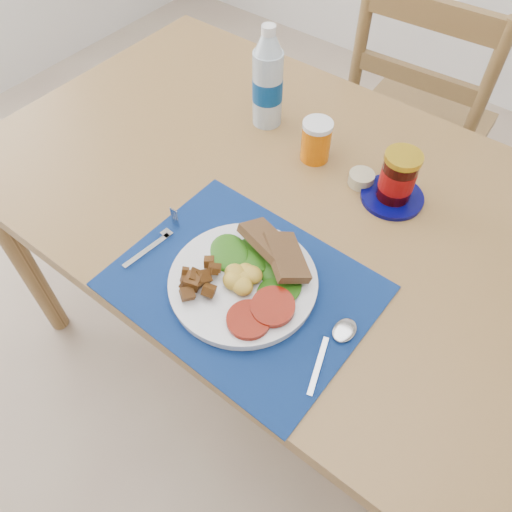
{
  "coord_description": "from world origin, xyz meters",
  "views": [
    {
      "loc": [
        0.46,
        -0.48,
        1.54
      ],
      "look_at": [
        0.11,
        -0.03,
        0.8
      ],
      "focal_mm": 35.0,
      "sensor_mm": 36.0,
      "label": 1
    }
  ],
  "objects_px": {
    "breakfast_plate": "(239,279)",
    "juice_glass": "(316,142)",
    "chair_far": "(420,102)",
    "jam_on_saucer": "(397,180)",
    "water_bottle": "(268,83)"
  },
  "relations": [
    {
      "from": "juice_glass",
      "to": "jam_on_saucer",
      "type": "distance_m",
      "value": 0.21
    },
    {
      "from": "chair_far",
      "to": "juice_glass",
      "type": "xyz_separation_m",
      "value": [
        -0.03,
        -0.6,
        0.21
      ]
    },
    {
      "from": "chair_far",
      "to": "water_bottle",
      "type": "distance_m",
      "value": 0.65
    },
    {
      "from": "chair_far",
      "to": "breakfast_plate",
      "type": "xyz_separation_m",
      "value": [
        0.07,
        -0.99,
        0.19
      ]
    },
    {
      "from": "chair_far",
      "to": "juice_glass",
      "type": "relative_size",
      "value": 12.36
    },
    {
      "from": "breakfast_plate",
      "to": "jam_on_saucer",
      "type": "xyz_separation_m",
      "value": [
        0.12,
        0.39,
        0.03
      ]
    },
    {
      "from": "water_bottle",
      "to": "juice_glass",
      "type": "bearing_deg",
      "value": -13.6
    },
    {
      "from": "breakfast_plate",
      "to": "juice_glass",
      "type": "relative_size",
      "value": 2.95
    },
    {
      "from": "jam_on_saucer",
      "to": "juice_glass",
      "type": "bearing_deg",
      "value": 177.47
    },
    {
      "from": "chair_far",
      "to": "breakfast_plate",
      "type": "distance_m",
      "value": 1.01
    },
    {
      "from": "chair_far",
      "to": "breakfast_plate",
      "type": "height_order",
      "value": "chair_far"
    },
    {
      "from": "water_bottle",
      "to": "jam_on_saucer",
      "type": "bearing_deg",
      "value": -7.58
    },
    {
      "from": "juice_glass",
      "to": "jam_on_saucer",
      "type": "xyz_separation_m",
      "value": [
        0.21,
        -0.01,
        0.01
      ]
    },
    {
      "from": "water_bottle",
      "to": "jam_on_saucer",
      "type": "height_order",
      "value": "water_bottle"
    },
    {
      "from": "breakfast_plate",
      "to": "jam_on_saucer",
      "type": "bearing_deg",
      "value": 96.03
    }
  ]
}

